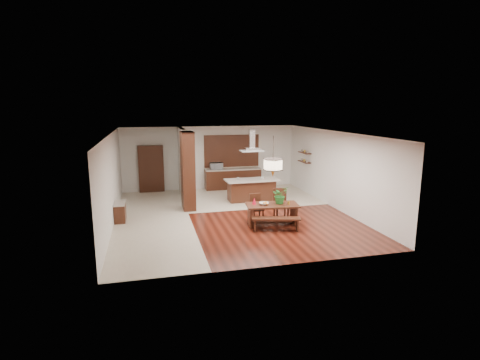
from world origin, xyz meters
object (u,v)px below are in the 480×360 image
object	(u,v)px
hallway_console	(120,212)
pendant_lantern	(273,157)
dining_table	(272,210)
dining_chair_right	(281,205)
dining_chair_left	(257,208)
fruit_bowl	(264,204)
kitchen_island	(251,190)
microwave	(216,166)
island_cup	(262,178)
dining_bench	(276,224)
foliage_plant	(280,195)
range_hood	(252,140)

from	to	relation	value
hallway_console	pendant_lantern	bearing A→B (deg)	-18.85
dining_table	dining_chair_right	bearing A→B (deg)	43.86
hallway_console	dining_chair_left	bearing A→B (deg)	-13.70
dining_chair_left	fruit_bowl	world-z (taller)	dining_chair_left
hallway_console	kitchen_island	bearing A→B (deg)	17.63
dining_table	microwave	world-z (taller)	microwave
dining_chair_right	island_cup	size ratio (longest dim) A/B	9.36
dining_chair_left	fruit_bowl	distance (m)	0.62
dining_bench	fruit_bowl	distance (m)	0.83
fruit_bowl	microwave	xyz separation A→B (m)	(-0.52, 5.61, 0.37)
dining_chair_right	kitchen_island	size ratio (longest dim) A/B	0.49
foliage_plant	island_cup	xyz separation A→B (m)	(0.39, 3.15, -0.04)
pendant_lantern	island_cup	size ratio (longest dim) A/B	11.52
dining_table	dining_bench	size ratio (longest dim) A/B	1.17
dining_table	dining_chair_left	world-z (taller)	dining_chair_left
dining_bench	island_cup	xyz separation A→B (m)	(0.73, 3.78, 0.73)
dining_chair_right	range_hood	world-z (taller)	range_hood
dining_chair_left	microwave	size ratio (longest dim) A/B	1.62
foliage_plant	dining_table	bearing A→B (deg)	-173.70
dining_table	range_hood	bearing A→B (deg)	86.19
dining_table	dining_bench	world-z (taller)	dining_table
pendant_lantern	island_cup	world-z (taller)	pendant_lantern
fruit_bowl	foliage_plant	bearing A→B (deg)	2.19
range_hood	microwave	bearing A→B (deg)	113.28
dining_chair_right	pendant_lantern	world-z (taller)	pendant_lantern
pendant_lantern	island_cup	bearing A→B (deg)	78.38
kitchen_island	range_hood	xyz separation A→B (m)	(-0.00, 0.00, 2.01)
dining_chair_right	range_hood	size ratio (longest dim) A/B	1.18
microwave	dining_chair_left	bearing A→B (deg)	-87.22
hallway_console	kitchen_island	xyz separation A→B (m)	(5.04, 1.60, 0.14)
dining_table	dining_chair_left	size ratio (longest dim) A/B	1.94
pendant_lantern	range_hood	bearing A→B (deg)	86.19
hallway_console	dining_bench	distance (m)	5.26
pendant_lantern	dining_table	bearing A→B (deg)	0.00
foliage_plant	kitchen_island	xyz separation A→B (m)	(-0.05, 3.22, -0.52)
foliage_plant	range_hood	size ratio (longest dim) A/B	0.62
dining_table	kitchen_island	world-z (taller)	kitchen_island
range_hood	island_cup	bearing A→B (deg)	-9.10
foliage_plant	microwave	distance (m)	5.69
dining_chair_right	range_hood	bearing A→B (deg)	100.14
dining_chair_left	range_hood	xyz separation A→B (m)	(0.57, 2.70, 2.01)
pendant_lantern	range_hood	xyz separation A→B (m)	(0.22, 3.25, 0.22)
microwave	island_cup	bearing A→B (deg)	-61.39
kitchen_island	dining_bench	bearing A→B (deg)	-95.67
dining_bench	range_hood	distance (m)	4.47
pendant_lantern	island_cup	xyz separation A→B (m)	(0.65, 3.18, -1.31)
fruit_bowl	range_hood	bearing A→B (deg)	81.31
dining_bench	dining_chair_left	world-z (taller)	dining_chair_left
kitchen_island	range_hood	world-z (taller)	range_hood
hallway_console	fruit_bowl	world-z (taller)	fruit_bowl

